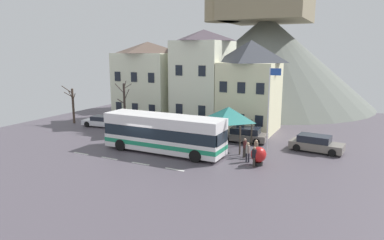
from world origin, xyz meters
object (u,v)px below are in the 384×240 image
(townhouse_01, at_px, (203,78))
(transit_bus, at_px, (164,134))
(pedestrian_00, at_px, (248,151))
(parked_car_00, at_px, (103,121))
(parked_car_01, at_px, (153,126))
(bare_tree_01, at_px, (125,106))
(public_bench, at_px, (248,138))
(townhouse_00, at_px, (148,82))
(townhouse_02, at_px, (250,86))
(pedestrian_01, at_px, (256,147))
(hilltop_castle, at_px, (265,56))
(pedestrian_03, at_px, (245,147))
(bus_shelter, at_px, (229,114))
(bare_tree_00, at_px, (73,105))
(parked_car_02, at_px, (316,144))
(harbour_buoy, at_px, (258,155))
(pedestrian_02, at_px, (254,155))
(flagpole, at_px, (269,105))
(parked_car_03, at_px, (244,135))

(townhouse_01, bearing_deg, transit_bus, -82.15)
(townhouse_01, relative_size, pedestrian_00, 6.84)
(parked_car_00, relative_size, parked_car_01, 1.08)
(bare_tree_01, bearing_deg, public_bench, 3.11)
(townhouse_00, relative_size, townhouse_02, 1.00)
(pedestrian_01, bearing_deg, townhouse_02, 110.45)
(townhouse_01, bearing_deg, pedestrian_01, -46.93)
(townhouse_02, xyz_separation_m, parked_car_00, (-15.45, -5.41, -4.18))
(hilltop_castle, bearing_deg, pedestrian_03, -78.05)
(townhouse_00, height_order, townhouse_02, townhouse_02)
(bus_shelter, bearing_deg, hilltop_castle, 98.25)
(townhouse_01, bearing_deg, bare_tree_00, -157.39)
(townhouse_01, bearing_deg, parked_car_01, -118.78)
(parked_car_01, bearing_deg, pedestrian_00, -15.97)
(parked_car_02, distance_m, harbour_buoy, 6.72)
(pedestrian_00, height_order, bare_tree_01, bare_tree_01)
(pedestrian_02, bearing_deg, bus_shelter, 130.96)
(bare_tree_00, bearing_deg, transit_bus, -19.68)
(hilltop_castle, relative_size, transit_bus, 3.08)
(townhouse_00, distance_m, parked_car_00, 7.38)
(pedestrian_01, bearing_deg, hilltop_castle, 103.67)
(bus_shelter, xyz_separation_m, pedestrian_01, (3.10, -1.93, -2.12))
(townhouse_00, height_order, bare_tree_00, townhouse_00)
(townhouse_01, xyz_separation_m, parked_car_00, (-9.85, -5.87, -4.79))
(townhouse_02, xyz_separation_m, pedestrian_02, (3.92, -11.41, -3.91))
(pedestrian_00, relative_size, pedestrian_01, 1.05)
(bare_tree_00, xyz_separation_m, bare_tree_01, (7.80, -0.34, 0.48))
(harbour_buoy, bearing_deg, pedestrian_02, -112.40)
(flagpole, xyz_separation_m, bare_tree_01, (-16.02, 1.80, -1.44))
(bare_tree_00, bearing_deg, townhouse_01, 22.61)
(parked_car_03, bearing_deg, pedestrian_02, 109.19)
(townhouse_01, relative_size, transit_bus, 1.01)
(public_bench, bearing_deg, townhouse_01, 142.30)
(townhouse_00, xyz_separation_m, pedestrian_03, (15.38, -9.57, -3.90))
(townhouse_02, bearing_deg, parked_car_01, -148.82)
(townhouse_01, height_order, bare_tree_00, townhouse_01)
(townhouse_02, xyz_separation_m, bare_tree_01, (-12.05, -5.80, -2.08))
(harbour_buoy, bearing_deg, townhouse_00, 146.93)
(bus_shelter, distance_m, parked_car_02, 7.86)
(parked_car_01, bearing_deg, flagpole, -2.50)
(transit_bus, xyz_separation_m, bare_tree_01, (-8.04, 5.33, 1.10))
(hilltop_castle, height_order, pedestrian_01, hilltop_castle)
(townhouse_00, xyz_separation_m, pedestrian_00, (15.94, -10.61, -3.85))
(pedestrian_01, bearing_deg, bare_tree_00, 170.86)
(bare_tree_01, bearing_deg, pedestrian_00, -17.29)
(townhouse_01, relative_size, parked_car_01, 2.48)
(flagpole, bearing_deg, townhouse_01, 139.92)
(bus_shelter, height_order, pedestrian_00, bus_shelter)
(parked_car_01, bearing_deg, parked_car_03, 11.28)
(parked_car_03, bearing_deg, bare_tree_01, 0.43)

